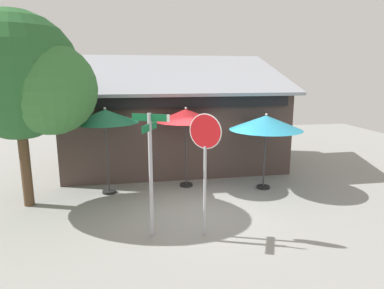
# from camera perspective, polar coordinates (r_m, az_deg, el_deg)

# --- Properties ---
(ground_plane) EXTENTS (28.00, 28.00, 0.10)m
(ground_plane) POSITION_cam_1_polar(r_m,az_deg,el_deg) (10.15, 1.59, -10.55)
(ground_plane) COLOR gray
(cafe_building) EXTENTS (8.91, 4.99, 4.62)m
(cafe_building) POSITION_cam_1_polar(r_m,az_deg,el_deg) (14.14, -3.12, 3.36)
(cafe_building) COLOR #473833
(cafe_building) RESTS_ON ground
(street_sign_post) EXTENTS (0.82, 0.77, 2.97)m
(street_sign_post) POSITION_cam_1_polar(r_m,az_deg,el_deg) (7.84, -6.97, -3.13)
(street_sign_post) COLOR #A8AAB2
(street_sign_post) RESTS_ON ground
(stop_sign) EXTENTS (0.64, 0.53, 2.95)m
(stop_sign) POSITION_cam_1_polar(r_m,az_deg,el_deg) (7.78, 2.23, -1.14)
(stop_sign) COLOR #A8AAB2
(stop_sign) RESTS_ON ground
(patio_umbrella_forest_green_left) EXTENTS (2.05, 2.05, 2.80)m
(patio_umbrella_forest_green_left) POSITION_cam_1_polar(r_m,az_deg,el_deg) (10.89, -14.41, 4.52)
(patio_umbrella_forest_green_left) COLOR black
(patio_umbrella_forest_green_left) RESTS_ON ground
(patio_umbrella_crimson_center) EXTENTS (2.11, 2.11, 2.73)m
(patio_umbrella_crimson_center) POSITION_cam_1_polar(r_m,az_deg,el_deg) (11.24, -1.02, 4.86)
(patio_umbrella_crimson_center) COLOR black
(patio_umbrella_crimson_center) RESTS_ON ground
(patio_umbrella_teal_right) EXTENTS (2.39, 2.39, 2.55)m
(patio_umbrella_teal_right) POSITION_cam_1_polar(r_m,az_deg,el_deg) (11.30, 12.36, 3.55)
(patio_umbrella_teal_right) COLOR black
(patio_umbrella_teal_right) RESTS_ON ground
(shade_tree) EXTENTS (3.96, 3.52, 5.53)m
(shade_tree) POSITION_cam_1_polar(r_m,az_deg,el_deg) (10.42, -26.35, 9.81)
(shade_tree) COLOR brown
(shade_tree) RESTS_ON ground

